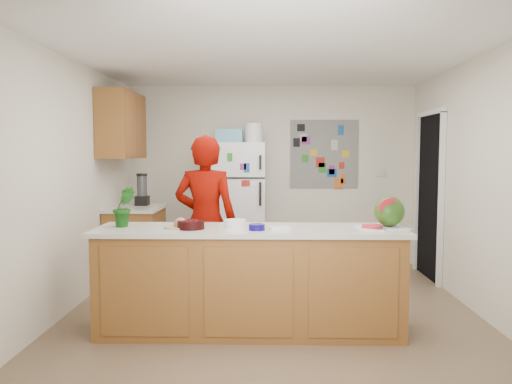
{
  "coord_description": "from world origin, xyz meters",
  "views": [
    {
      "loc": [
        -0.05,
        -4.78,
        1.57
      ],
      "look_at": [
        -0.16,
        0.2,
        1.18
      ],
      "focal_mm": 35.0,
      "sensor_mm": 36.0,
      "label": 1
    }
  ],
  "objects_px": {
    "person": "(206,222)",
    "watermelon": "(389,211)",
    "cherry_bowl": "(191,225)",
    "refrigerator": "(237,206)"
  },
  "relations": [
    {
      "from": "person",
      "to": "watermelon",
      "type": "distance_m",
      "value": 1.8
    },
    {
      "from": "watermelon",
      "to": "person",
      "type": "bearing_deg",
      "value": 159.33
    },
    {
      "from": "cherry_bowl",
      "to": "watermelon",
      "type": "bearing_deg",
      "value": 3.54
    },
    {
      "from": "refrigerator",
      "to": "cherry_bowl",
      "type": "bearing_deg",
      "value": -95.83
    },
    {
      "from": "refrigerator",
      "to": "person",
      "type": "relative_size",
      "value": 0.97
    },
    {
      "from": "person",
      "to": "cherry_bowl",
      "type": "height_order",
      "value": "person"
    },
    {
      "from": "cherry_bowl",
      "to": "person",
      "type": "bearing_deg",
      "value": 87.22
    },
    {
      "from": "refrigerator",
      "to": "cherry_bowl",
      "type": "distance_m",
      "value": 2.46
    },
    {
      "from": "person",
      "to": "cherry_bowl",
      "type": "relative_size",
      "value": 7.58
    },
    {
      "from": "watermelon",
      "to": "cherry_bowl",
      "type": "height_order",
      "value": "watermelon"
    }
  ]
}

